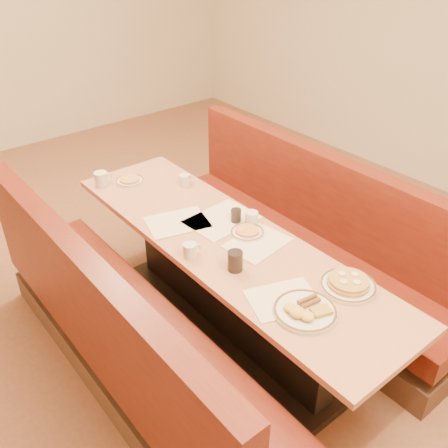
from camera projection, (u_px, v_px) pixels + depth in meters
ground at (225, 330)px, 3.40m from camera, size 8.00×8.00×0.00m
room_envelope at (226, 33)px, 2.37m from camera, size 6.04×8.04×2.82m
diner_table at (225, 287)px, 3.20m from camera, size 0.70×2.50×0.75m
booth_left at (125, 341)px, 2.82m from camera, size 0.55×2.50×1.05m
booth_right at (304, 248)px, 3.60m from camera, size 0.55×2.50×1.05m
placemat_near_left at (283, 299)px, 2.53m from camera, size 0.42×0.37×0.00m
placemat_near_right at (257, 243)px, 2.96m from camera, size 0.39×0.32×0.00m
placemat_far_left at (177, 222)px, 3.16m from camera, size 0.44×0.37×0.00m
placemat_far_right at (222, 219)px, 3.18m from camera, size 0.45×0.35×0.00m
pancake_plate at (348, 284)px, 2.60m from camera, size 0.30×0.30×0.07m
eggs_plate at (305, 311)px, 2.44m from camera, size 0.32×0.32×0.06m
extra_plate_mid at (247, 232)px, 3.04m from camera, size 0.21×0.21×0.04m
extra_plate_far at (130, 180)px, 3.62m from camera, size 0.21×0.21×0.04m
coffee_mug_a at (252, 217)px, 3.13m from camera, size 0.11×0.08×0.08m
coffee_mug_b at (190, 250)px, 2.83m from camera, size 0.11×0.08×0.08m
coffee_mug_c at (185, 180)px, 3.57m from camera, size 0.11×0.08×0.08m
coffee_mug_d at (102, 178)px, 3.57m from camera, size 0.13×0.09×0.10m
soda_tumbler_near at (235, 261)px, 2.72m from camera, size 0.08×0.08×0.12m
soda_tumbler_mid at (236, 216)px, 3.14m from camera, size 0.07×0.07×0.09m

